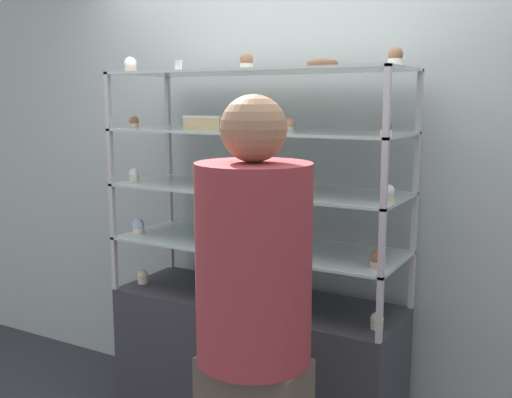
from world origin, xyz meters
The scene contains 30 objects.
back_wall centered at (0.00, 0.40, 1.30)m, with size 8.00×0.05×2.60m.
display_base centered at (0.00, 0.00, 0.37)m, with size 1.45×0.50×0.75m.
display_riser_lower centered at (0.00, 0.00, 1.01)m, with size 1.45×0.50×0.28m.
display_riser_middle centered at (0.00, 0.00, 1.29)m, with size 1.45×0.50×0.28m.
display_riser_upper centered at (0.00, 0.00, 1.57)m, with size 1.45×0.50×0.28m.
display_riser_top centered at (0.00, 0.00, 1.85)m, with size 1.45×0.50×0.28m.
layer_cake_centerpiece centered at (-0.09, 0.03, 0.81)m, with size 0.20×0.20×0.12m.
sheet_cake_frosted centered at (-0.24, -0.03, 1.62)m, with size 0.21×0.16×0.07m.
cupcake_0 centered at (-0.65, -0.09, 0.78)m, with size 0.06×0.06×0.07m.
cupcake_1 centered at (0.21, -0.11, 0.78)m, with size 0.06×0.06×0.07m.
cupcake_2 centered at (0.66, -0.10, 0.78)m, with size 0.06×0.06×0.07m.
price_tag_0 centered at (0.05, -0.23, 0.77)m, with size 0.04×0.00×0.04m.
cupcake_3 centered at (-0.66, -0.10, 1.06)m, with size 0.06×0.06×0.08m.
cupcake_4 centered at (0.00, -0.06, 1.06)m, with size 0.06×0.06×0.08m.
cupcake_5 centered at (0.65, -0.11, 1.06)m, with size 0.06×0.06×0.08m.
price_tag_1 centered at (0.14, -0.23, 1.05)m, with size 0.04×0.00×0.04m.
cupcake_6 centered at (-0.66, -0.13, 1.34)m, with size 0.05×0.05×0.07m.
cupcake_7 centered at (0.01, -0.06, 1.34)m, with size 0.05×0.05×0.07m.
cupcake_8 centered at (0.67, -0.06, 1.34)m, with size 0.05×0.05×0.07m.
price_tag_2 centered at (0.20, -0.23, 1.33)m, with size 0.04×0.00×0.04m.
cupcake_9 centered at (-0.66, -0.11, 1.61)m, with size 0.05×0.05×0.06m.
cupcake_10 centered at (0.21, -0.07, 1.61)m, with size 0.05×0.05×0.06m.
cupcake_11 centered at (0.68, -0.13, 1.61)m, with size 0.05×0.05×0.06m.
price_tag_3 centered at (0.17, -0.23, 1.60)m, with size 0.04×0.00×0.04m.
cupcake_12 centered at (-0.66, -0.12, 1.90)m, with size 0.06×0.06×0.08m.
cupcake_13 centered at (-0.01, -0.06, 1.90)m, with size 0.06×0.06×0.08m.
cupcake_14 centered at (0.68, -0.04, 1.90)m, with size 0.06×0.06×0.08m.
price_tag_4 centered at (-0.28, -0.23, 1.88)m, with size 0.04×0.00×0.04m.
donut_glazed centered at (0.35, -0.04, 1.88)m, with size 0.14×0.14×0.04m.
customer_figure centered at (0.41, -0.75, 0.93)m, with size 0.41×0.41×1.74m.
Camera 1 is at (1.42, -2.49, 1.72)m, focal length 42.00 mm.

